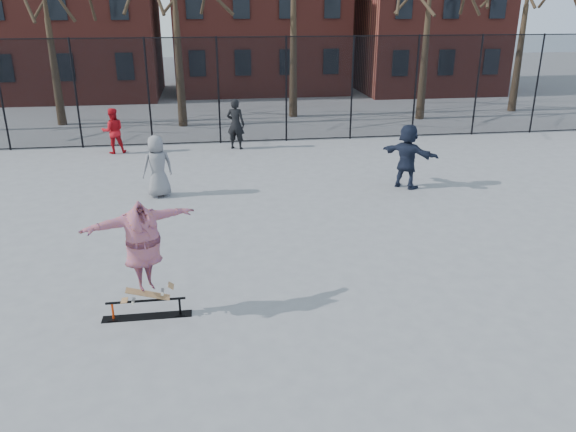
{
  "coord_description": "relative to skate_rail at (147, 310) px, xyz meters",
  "views": [
    {
      "loc": [
        -1.89,
        -8.7,
        5.19
      ],
      "look_at": [
        -0.41,
        1.5,
        1.24
      ],
      "focal_mm": 35.0,
      "sensor_mm": 36.0,
      "label": 1
    }
  ],
  "objects": [
    {
      "name": "skater",
      "position": [
        0.05,
        0.0,
        1.1
      ],
      "size": [
        2.0,
        1.3,
        1.59
      ],
      "primitive_type": "imported",
      "rotation": [
        0.0,
        0.0,
        0.43
      ],
      "color": "#4A3689",
      "rests_on": "skateboard"
    },
    {
      "name": "fence",
      "position": [
        3.09,
        12.85,
        1.92
      ],
      "size": [
        34.03,
        0.07,
        4.0
      ],
      "color": "black",
      "rests_on": "ground"
    },
    {
      "name": "skate_rail",
      "position": [
        0.0,
        0.0,
        0.0
      ],
      "size": [
        1.55,
        0.24,
        0.34
      ],
      "color": "black",
      "rests_on": "ground"
    },
    {
      "name": "bystander_black",
      "position": [
        2.27,
        11.85,
        0.8
      ],
      "size": [
        0.8,
        0.67,
        1.87
      ],
      "primitive_type": "imported",
      "rotation": [
        0.0,
        0.0,
        2.75
      ],
      "color": "black",
      "rests_on": "ground"
    },
    {
      "name": "bystander_grey",
      "position": [
        -0.22,
        6.66,
        0.74
      ],
      "size": [
        1.0,
        0.82,
        1.75
      ],
      "primitive_type": "imported",
      "rotation": [
        0.0,
        0.0,
        3.49
      ],
      "color": "slate",
      "rests_on": "ground"
    },
    {
      "name": "ground",
      "position": [
        3.11,
        -0.15,
        -0.13
      ],
      "size": [
        100.0,
        100.0,
        0.0
      ],
      "primitive_type": "plane",
      "color": "slate"
    },
    {
      "name": "bystander_navy",
      "position": [
        6.97,
        6.43,
        0.82
      ],
      "size": [
        1.63,
        1.66,
        1.9
      ],
      "primitive_type": "imported",
      "rotation": [
        0.0,
        0.0,
        2.34
      ],
      "color": "#181E30",
      "rests_on": "ground"
    },
    {
      "name": "bystander_red",
      "position": [
        -2.16,
        11.85,
        0.68
      ],
      "size": [
        0.91,
        0.78,
        1.63
      ],
      "primitive_type": "imported",
      "rotation": [
        0.0,
        0.0,
        3.37
      ],
      "color": "red",
      "rests_on": "ground"
    },
    {
      "name": "skateboard",
      "position": [
        0.05,
        0.0,
        0.26
      ],
      "size": [
        0.82,
        0.2,
        0.1
      ],
      "primitive_type": null,
      "color": "#99683D",
      "rests_on": "skate_rail"
    }
  ]
}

